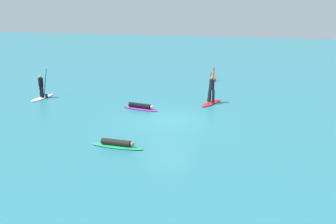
{
  "coord_description": "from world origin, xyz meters",
  "views": [
    {
      "loc": [
        5.65,
        -21.35,
        6.79
      ],
      "look_at": [
        0.0,
        0.0,
        0.5
      ],
      "focal_mm": 40.99,
      "sensor_mm": 36.0,
      "label": 1
    }
  ],
  "objects_px": {
    "surfer_on_purple_board": "(140,107)",
    "surfer_on_green_board": "(117,144)",
    "surfer_on_red_board": "(211,95)",
    "surfer_on_white_board": "(42,91)",
    "marker_buoy": "(213,79)"
  },
  "relations": [
    {
      "from": "surfer_on_purple_board",
      "to": "surfer_on_red_board",
      "type": "height_order",
      "value": "surfer_on_red_board"
    },
    {
      "from": "surfer_on_white_board",
      "to": "marker_buoy",
      "type": "bearing_deg",
      "value": -46.32
    },
    {
      "from": "surfer_on_white_board",
      "to": "surfer_on_purple_board",
      "type": "height_order",
      "value": "surfer_on_white_board"
    },
    {
      "from": "surfer_on_white_board",
      "to": "surfer_on_red_board",
      "type": "distance_m",
      "value": 12.46
    },
    {
      "from": "surfer_on_white_board",
      "to": "surfer_on_purple_board",
      "type": "xyz_separation_m",
      "value": [
        8.03,
        -1.04,
        -0.39
      ]
    },
    {
      "from": "marker_buoy",
      "to": "surfer_on_red_board",
      "type": "bearing_deg",
      "value": -82.72
    },
    {
      "from": "marker_buoy",
      "to": "surfer_on_white_board",
      "type": "bearing_deg",
      "value": -139.68
    },
    {
      "from": "surfer_on_purple_board",
      "to": "surfer_on_green_board",
      "type": "relative_size",
      "value": 0.96
    },
    {
      "from": "surfer_on_red_board",
      "to": "surfer_on_green_board",
      "type": "bearing_deg",
      "value": -179.22
    },
    {
      "from": "surfer_on_purple_board",
      "to": "marker_buoy",
      "type": "height_order",
      "value": "marker_buoy"
    },
    {
      "from": "surfer_on_red_board",
      "to": "marker_buoy",
      "type": "bearing_deg",
      "value": 26.36
    },
    {
      "from": "surfer_on_purple_board",
      "to": "surfer_on_green_board",
      "type": "bearing_deg",
      "value": -69.13
    },
    {
      "from": "surfer_on_red_board",
      "to": "surfer_on_purple_board",
      "type": "bearing_deg",
      "value": 140.92
    },
    {
      "from": "surfer_on_green_board",
      "to": "marker_buoy",
      "type": "bearing_deg",
      "value": 85.84
    },
    {
      "from": "surfer_on_white_board",
      "to": "marker_buoy",
      "type": "xyz_separation_m",
      "value": [
        11.34,
        9.62,
        -0.32
      ]
    }
  ]
}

